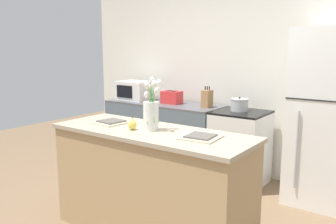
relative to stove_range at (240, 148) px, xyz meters
name	(u,v)px	position (x,y,z in m)	size (l,w,h in m)	color
back_wall	(249,71)	(-0.10, 0.40, 0.91)	(5.20, 0.08, 2.70)	silver
kitchen_island	(151,183)	(-0.10, -1.60, 0.03)	(1.80, 0.66, 0.95)	tan
back_counter	(164,134)	(-1.16, 0.00, 0.00)	(1.68, 0.60, 0.89)	slate
stove_range	(240,148)	(0.00, 0.00, 0.00)	(0.60, 0.61, 0.89)	silver
refrigerator	(327,118)	(0.95, 0.00, 0.48)	(0.68, 0.67, 1.84)	white
flower_vase	(152,111)	(-0.09, -1.59, 0.67)	(0.18, 0.17, 0.45)	silver
pear_figurine	(132,124)	(-0.23, -1.68, 0.55)	(0.07, 0.07, 0.12)	#E5CC4C
plate_setting_left	(111,122)	(-0.58, -1.58, 0.51)	(0.31, 0.31, 0.02)	beige
plate_setting_right	(201,137)	(0.38, -1.58, 0.51)	(0.31, 0.31, 0.02)	beige
toaster	(172,97)	(-1.04, 0.03, 0.53)	(0.28, 0.18, 0.17)	red
cooking_pot	(239,105)	(-0.04, 0.02, 0.52)	(0.21, 0.21, 0.17)	#B2B5B7
microwave	(135,91)	(-1.68, 0.00, 0.58)	(0.48, 0.37, 0.27)	white
knife_block	(207,99)	(-0.49, 0.03, 0.56)	(0.10, 0.14, 0.27)	#A37547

